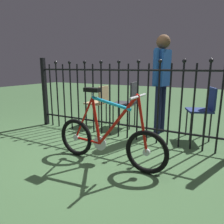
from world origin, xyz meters
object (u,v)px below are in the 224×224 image
at_px(chair_tan, 99,101).
at_px(chair_navy, 204,107).
at_px(person_visitor, 162,76).
at_px(bicycle, 108,139).
at_px(chair_charcoal, 128,100).

bearing_deg(chair_tan, chair_navy, 2.37).
xyz_separation_m(chair_navy, person_visitor, (-0.70, -0.02, 0.48)).
height_order(chair_navy, person_visitor, person_visitor).
relative_size(bicycle, chair_tan, 1.86).
relative_size(chair_tan, chair_charcoal, 0.90).
distance_m(bicycle, chair_charcoal, 1.63).
relative_size(bicycle, chair_navy, 1.75).
distance_m(chair_tan, person_visitor, 1.31).
height_order(bicycle, chair_tan, bicycle).
xyz_separation_m(chair_charcoal, person_visitor, (0.64, -0.08, 0.47)).
bearing_deg(chair_navy, chair_tan, -177.63).
bearing_deg(person_visitor, bicycle, -98.59).
bearing_deg(chair_charcoal, bicycle, -75.13).
bearing_deg(chair_navy, bicycle, -121.71).
xyz_separation_m(bicycle, chair_navy, (0.92, 1.50, 0.22)).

